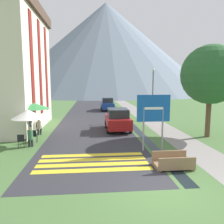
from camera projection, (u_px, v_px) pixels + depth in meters
name	position (u px, v px, depth m)	size (l,w,h in m)	color
ground_plane	(112.00, 114.00, 27.76)	(160.00, 160.00, 0.00)	#476B38
road	(92.00, 106.00, 37.40)	(6.40, 60.00, 0.01)	#2D2D33
footpath	(127.00, 105.00, 37.96)	(2.20, 60.00, 0.01)	gray
drainage_channel	(113.00, 106.00, 37.74)	(0.60, 60.00, 0.00)	black
crosswalk_marking	(93.00, 162.00, 10.87)	(5.44, 2.54, 0.01)	yellow
mountain_distant	(106.00, 49.00, 84.02)	(78.06, 78.06, 33.87)	slate
hotel_building	(9.00, 62.00, 18.26)	(5.52, 9.73, 10.38)	beige
road_sign	(153.00, 114.00, 12.44)	(1.92, 0.11, 3.25)	gray
footbridge	(173.00, 163.00, 10.14)	(1.70, 1.10, 0.65)	#846647
parked_car_near	(118.00, 119.00, 18.05)	(1.97, 3.83, 1.82)	#A31919
parked_car_far	(107.00, 104.00, 31.23)	(1.80, 4.08, 1.82)	navy
cafe_chair_nearest	(21.00, 140.00, 13.14)	(0.40, 0.40, 0.85)	black
cafe_chair_near_left	(34.00, 135.00, 14.32)	(0.40, 0.40, 0.85)	black
cafe_chair_far_right	(38.00, 126.00, 17.24)	(0.40, 0.40, 0.85)	black
cafe_umbrella_front_white	(28.00, 114.00, 13.42)	(2.00, 2.00, 2.28)	#B7B2A8
cafe_umbrella_middle_green	(34.00, 106.00, 15.68)	(2.23, 2.23, 2.47)	#B7B2A8
person_seated_near	(30.00, 136.00, 13.40)	(0.32, 0.32, 1.25)	#282833
person_standing_terrace	(29.00, 124.00, 15.31)	(0.32, 0.32, 1.78)	#282833
person_seated_far	(39.00, 126.00, 16.57)	(0.32, 0.32, 1.21)	#282833
streetlamp	(153.00, 90.00, 22.67)	(0.28, 0.28, 5.39)	#515156
tree_by_path	(211.00, 75.00, 15.43)	(4.19, 4.19, 6.59)	brown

